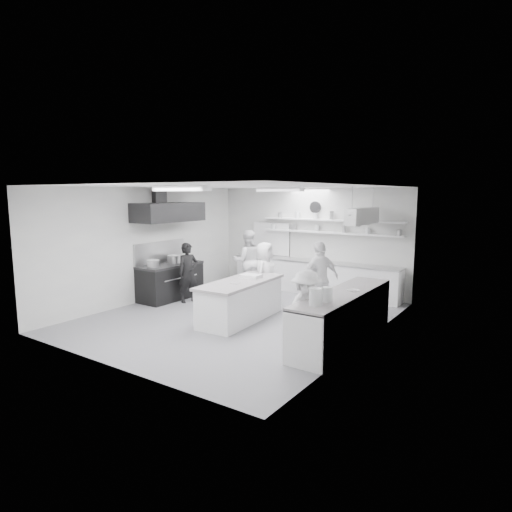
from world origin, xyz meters
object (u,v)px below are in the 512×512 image
Objects in this scene: prep_island at (241,301)px; cook_back at (247,261)px; stove at (170,282)px; cook_stove at (188,273)px; back_counter at (313,277)px; right_counter at (343,318)px.

cook_back is at bearing 118.98° from prep_island.
cook_stove is at bearing 0.72° from stove.
prep_island is 2.21m from cook_stove.
cook_stove is (-2.24, -2.79, 0.32)m from back_counter.
back_counter is at bearing 43.99° from stove.
back_counter is at bearing 84.22° from prep_island.
cook_back reaches higher than prep_island.
stove is 4.03m from back_counter.
back_counter is (2.90, 2.80, 0.01)m from stove.
cook_back reaches higher than back_counter.
stove is 1.00× the size of cook_back.
back_counter is 3.60m from cook_stove.
prep_island is at bearing -92.36° from back_counter.
back_counter is 4.13m from right_counter.
prep_island is 2.96m from cook_back.
stove reaches higher than prep_island.
cook_back is (-1.57, 2.47, 0.47)m from prep_island.
back_counter is 1.96m from cook_back.
prep_island is (-0.14, -3.34, -0.03)m from back_counter.
prep_island is at bearing 178.59° from right_counter.
back_counter is at bearing -20.43° from cook_stove.
cook_back is at bearing 148.03° from right_counter.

